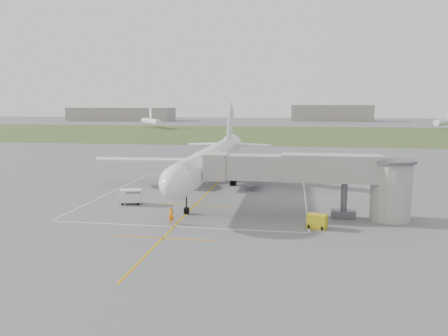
% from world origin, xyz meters
% --- Properties ---
extents(ground, '(700.00, 700.00, 0.00)m').
position_xyz_m(ground, '(0.00, 0.00, 0.00)').
color(ground, '#545457').
rests_on(ground, ground).
extents(grass_strip, '(700.00, 120.00, 0.02)m').
position_xyz_m(grass_strip, '(0.00, 130.00, 0.01)').
color(grass_strip, '#3C5023').
rests_on(grass_strip, ground).
extents(apron_markings, '(28.20, 60.00, 0.01)m').
position_xyz_m(apron_markings, '(0.00, -5.82, 0.01)').
color(apron_markings, '#C58D0B').
rests_on(apron_markings, ground).
extents(airliner, '(38.93, 46.75, 13.52)m').
position_xyz_m(airliner, '(-0.00, 0.75, 4.39)').
color(airliner, white).
rests_on(airliner, ground).
extents(jet_bridge, '(23.40, 5.00, 7.20)m').
position_xyz_m(jet_bridge, '(15.72, -13.50, 4.74)').
color(jet_bridge, '#A29F93').
rests_on(jet_bridge, ground).
extents(gpu_unit, '(2.27, 1.87, 1.48)m').
position_xyz_m(gpu_unit, '(14.85, -18.13, 0.73)').
color(gpu_unit, gold).
rests_on(gpu_unit, ground).
extents(baggage_cart, '(3.01, 2.18, 1.90)m').
position_xyz_m(baggage_cart, '(-8.32, -10.69, 0.97)').
color(baggage_cart, silver).
rests_on(baggage_cart, ground).
extents(ramp_worker_nose, '(0.70, 0.52, 1.77)m').
position_xyz_m(ramp_worker_nose, '(-0.60, -18.87, 0.88)').
color(ramp_worker_nose, orange).
rests_on(ramp_worker_nose, ground).
extents(ramp_worker_wing, '(1.06, 1.11, 1.82)m').
position_xyz_m(ramp_worker_wing, '(-6.48, 2.51, 0.91)').
color(ramp_worker_wing, '#E24307').
rests_on(ramp_worker_wing, ground).
extents(distant_hangars, '(345.00, 49.00, 12.00)m').
position_xyz_m(distant_hangars, '(-16.15, 265.19, 5.17)').
color(distant_hangars, gray).
rests_on(distant_hangars, ground).
extents(distant_aircraft, '(176.31, 45.84, 8.85)m').
position_xyz_m(distant_aircraft, '(14.09, 171.05, 3.59)').
color(distant_aircraft, white).
rests_on(distant_aircraft, ground).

